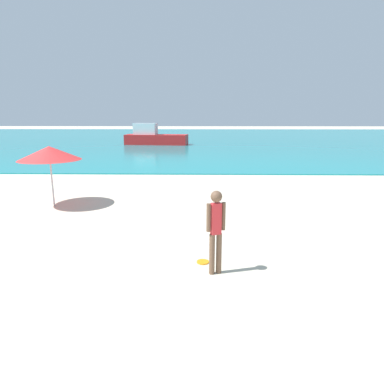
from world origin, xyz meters
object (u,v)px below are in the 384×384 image
beach_umbrella (49,153)px  person_standing (216,227)px  boat_far (154,137)px  frisbee (203,262)px

beach_umbrella → person_standing: bearing=-43.0°
boat_far → beach_umbrella: (-0.15, -23.77, 0.93)m
frisbee → boat_far: bearing=99.5°
person_standing → beach_umbrella: size_ratio=0.81×
person_standing → boat_far: size_ratio=0.24×
person_standing → frisbee: size_ratio=6.39×
person_standing → boat_far: (-4.93, 28.50, -0.10)m
boat_far → beach_umbrella: 23.79m
beach_umbrella → frisbee: bearing=-41.3°
frisbee → beach_umbrella: beach_umbrella is taller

